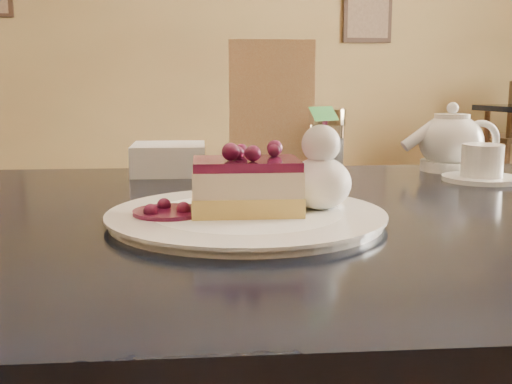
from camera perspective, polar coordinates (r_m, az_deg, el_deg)
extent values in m
cube|color=#A28A53|center=(5.76, -7.94, 14.91)|extent=(8.00, 0.02, 3.00)
cube|color=black|center=(6.09, 9.91, 15.54)|extent=(0.45, 0.03, 0.55)
cube|color=black|center=(0.86, -1.13, -3.30)|extent=(1.40, 1.00, 0.04)
cylinder|color=white|center=(0.80, -0.87, -2.25)|extent=(0.34, 0.34, 0.01)
cube|color=#E8C85D|center=(0.79, -0.88, -0.96)|extent=(0.14, 0.11, 0.02)
cube|color=beige|center=(0.79, -0.88, 1.02)|extent=(0.14, 0.10, 0.03)
cube|color=#490F31|center=(0.78, -0.89, 2.55)|extent=(0.14, 0.10, 0.01)
ellipsoid|color=white|center=(0.81, 5.73, 0.77)|extent=(0.08, 0.08, 0.07)
cylinder|color=#490F31|center=(0.79, -7.72, -1.80)|extent=(0.09, 0.09, 0.01)
cylinder|color=white|center=(1.18, 19.38, 1.14)|extent=(0.13, 0.13, 0.01)
cylinder|color=white|center=(1.17, 19.47, 2.67)|extent=(0.07, 0.07, 0.06)
ellipsoid|color=white|center=(1.28, 16.92, 4.12)|extent=(0.12, 0.12, 0.10)
cylinder|color=white|center=(1.28, 17.06, 6.70)|extent=(0.07, 0.07, 0.01)
cylinder|color=white|center=(1.25, 13.59, 4.12)|extent=(0.07, 0.02, 0.06)
cube|color=#FDE5B5|center=(1.19, 1.39, 7.50)|extent=(0.16, 0.05, 0.24)
cylinder|color=white|center=(1.16, 6.28, 3.67)|extent=(0.06, 0.06, 0.09)
cylinder|color=silver|center=(1.16, 6.34, 6.68)|extent=(0.07, 0.07, 0.03)
cube|color=white|center=(1.20, -7.75, 2.94)|extent=(0.14, 0.14, 0.06)
cylinder|color=#4E3D23|center=(5.60, 19.69, 3.04)|extent=(0.05, 0.05, 0.75)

